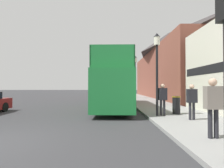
# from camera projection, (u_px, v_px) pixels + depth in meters

# --- Properties ---
(ground_plane) EXTENTS (144.00, 144.00, 0.00)m
(ground_plane) POSITION_uv_depth(u_px,v_px,m) (85.00, 98.00, 26.01)
(ground_plane) COLOR #333335
(sidewalk) EXTENTS (3.99, 108.00, 0.14)m
(sidewalk) POSITION_uv_depth(u_px,v_px,m) (141.00, 99.00, 23.07)
(sidewalk) COLOR gray
(sidewalk) RESTS_ON ground_plane
(brick_terrace_rear) EXTENTS (6.00, 24.36, 10.13)m
(brick_terrace_rear) POSITION_uv_depth(u_px,v_px,m) (168.00, 65.00, 27.19)
(brick_terrace_rear) COLOR brown
(brick_terrace_rear) RESTS_ON ground_plane
(tour_bus) EXTENTS (2.81, 11.06, 4.02)m
(tour_bus) POSITION_uv_depth(u_px,v_px,m) (114.00, 86.00, 14.55)
(tour_bus) COLOR #1E7A38
(tour_bus) RESTS_ON ground_plane
(parked_car_ahead_of_bus) EXTENTS (1.89, 4.03, 1.48)m
(parked_car_ahead_of_bus) POSITION_uv_depth(u_px,v_px,m) (118.00, 95.00, 22.14)
(parked_car_ahead_of_bus) COLOR navy
(parked_car_ahead_of_bus) RESTS_ON ground_plane
(pedestrian_nearest) EXTENTS (0.49, 0.27, 1.86)m
(pedestrian_nearest) POSITION_uv_depth(u_px,v_px,m) (213.00, 102.00, 5.41)
(pedestrian_nearest) COLOR #232328
(pedestrian_nearest) RESTS_ON sidewalk
(pedestrian_second) EXTENTS (0.45, 0.25, 1.71)m
(pedestrian_second) POSITION_uv_depth(u_px,v_px,m) (192.00, 98.00, 8.41)
(pedestrian_second) COLOR #232328
(pedestrian_second) RESTS_ON sidewalk
(pedestrian_third) EXTENTS (0.46, 0.25, 1.76)m
(pedestrian_third) POSITION_uv_depth(u_px,v_px,m) (163.00, 96.00, 9.69)
(pedestrian_third) COLOR #232328
(pedestrian_third) RESTS_ON sidewalk
(lamp_post_nearest) EXTENTS (0.35, 0.35, 4.58)m
(lamp_post_nearest) POSITION_uv_depth(u_px,v_px,m) (157.00, 58.00, 9.66)
(lamp_post_nearest) COLOR black
(lamp_post_nearest) RESTS_ON sidewalk
(lamp_post_second) EXTENTS (0.35, 0.35, 4.71)m
(lamp_post_second) POSITION_uv_depth(u_px,v_px,m) (135.00, 70.00, 17.40)
(lamp_post_second) COLOR black
(lamp_post_second) RESTS_ON sidewalk
(lamp_post_third) EXTENTS (0.35, 0.35, 5.02)m
(lamp_post_third) POSITION_uv_depth(u_px,v_px,m) (128.00, 74.00, 25.15)
(lamp_post_third) COLOR black
(lamp_post_third) RESTS_ON sidewalk
(litter_bin) EXTENTS (0.48, 0.48, 1.05)m
(litter_bin) POSITION_uv_depth(u_px,v_px,m) (176.00, 104.00, 10.26)
(litter_bin) COLOR black
(litter_bin) RESTS_ON sidewalk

